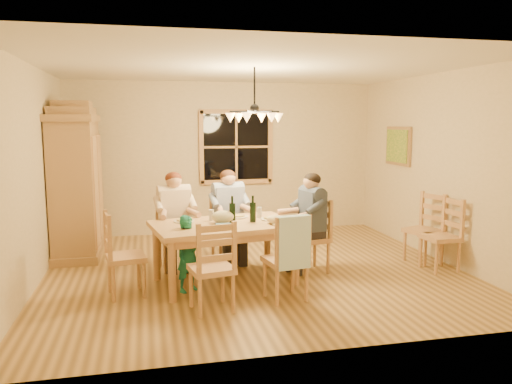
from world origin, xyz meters
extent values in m
plane|color=olive|center=(0.00, 0.00, 0.00)|extent=(5.50, 5.50, 0.00)
cube|color=white|center=(0.00, 0.00, 2.70)|extent=(5.50, 5.00, 0.02)
cube|color=#C8B88E|center=(0.00, 2.50, 1.35)|extent=(5.50, 0.02, 2.70)
cube|color=#C8B88E|center=(-2.75, 0.00, 1.35)|extent=(0.02, 5.00, 2.70)
cube|color=#C8B88E|center=(2.75, 0.00, 1.35)|extent=(0.02, 5.00, 2.70)
cube|color=black|center=(0.20, 2.48, 1.55)|extent=(1.20, 0.03, 1.20)
cube|color=tan|center=(0.20, 2.46, 1.55)|extent=(1.30, 0.06, 1.30)
cube|color=#A67948|center=(2.72, 1.20, 1.60)|extent=(0.04, 0.78, 0.64)
cube|color=#1E6B2D|center=(2.69, 1.20, 1.60)|extent=(0.02, 0.68, 0.54)
cylinder|color=black|center=(0.00, 0.00, 2.44)|extent=(0.02, 0.02, 0.53)
sphere|color=black|center=(0.00, 0.00, 2.17)|extent=(0.12, 0.12, 0.12)
cylinder|color=black|center=(0.16, 0.00, 2.13)|extent=(0.34, 0.02, 0.02)
cone|color=#FFB259|center=(0.32, 0.00, 2.05)|extent=(0.13, 0.13, 0.12)
cylinder|color=black|center=(0.08, 0.14, 2.13)|extent=(0.19, 0.31, 0.02)
cone|color=#FFB259|center=(0.16, 0.28, 2.05)|extent=(0.13, 0.13, 0.12)
cylinder|color=black|center=(-0.08, 0.14, 2.13)|extent=(0.19, 0.31, 0.02)
cone|color=#FFB259|center=(-0.16, 0.28, 2.05)|extent=(0.13, 0.13, 0.12)
cylinder|color=black|center=(-0.16, 0.00, 2.13)|extent=(0.34, 0.02, 0.02)
cone|color=#FFB259|center=(-0.32, 0.00, 2.05)|extent=(0.13, 0.13, 0.12)
cylinder|color=black|center=(-0.08, -0.14, 2.13)|extent=(0.19, 0.31, 0.02)
cone|color=#FFB259|center=(-0.16, -0.28, 2.05)|extent=(0.13, 0.13, 0.12)
cylinder|color=black|center=(0.08, -0.14, 2.13)|extent=(0.19, 0.31, 0.02)
cone|color=#FFB259|center=(0.16, -0.28, 2.05)|extent=(0.13, 0.13, 0.12)
cube|color=#A67948|center=(-2.43, 1.36, 1.00)|extent=(0.60, 1.30, 2.00)
cube|color=#A67948|center=(-2.43, 1.36, 2.05)|extent=(0.66, 1.40, 0.10)
cube|color=#A67948|center=(-2.43, 1.36, 2.15)|extent=(0.58, 1.00, 0.12)
cube|color=#A67948|center=(-2.43, 1.36, 2.25)|extent=(0.52, 0.55, 0.10)
cube|color=tan|center=(-2.12, 1.03, 1.00)|extent=(0.03, 0.55, 1.60)
cube|color=tan|center=(-2.12, 1.69, 1.00)|extent=(0.03, 0.55, 1.60)
cube|color=#A67948|center=(-2.43, 1.36, 0.06)|extent=(0.66, 1.40, 0.12)
cube|color=tan|center=(-0.47, -0.44, 0.73)|extent=(1.90, 1.35, 0.06)
cube|color=tan|center=(-0.47, -0.44, 0.65)|extent=(1.72, 1.18, 0.10)
cylinder|color=tan|center=(-1.16, -1.00, 0.35)|extent=(0.09, 0.09, 0.70)
cylinder|color=tan|center=(0.36, -0.73, 0.35)|extent=(0.09, 0.09, 0.70)
cylinder|color=tan|center=(-1.31, -0.15, 0.35)|extent=(0.09, 0.09, 0.70)
cylinder|color=tan|center=(0.21, 0.12, 0.35)|extent=(0.09, 0.09, 0.70)
cube|color=tan|center=(-1.05, 0.29, 0.45)|extent=(0.51, 0.49, 0.06)
cube|color=tan|center=(-1.05, 0.29, 0.72)|extent=(0.38, 0.12, 0.54)
cube|color=tan|center=(-0.28, 0.43, 0.45)|extent=(0.51, 0.49, 0.06)
cube|color=tan|center=(-0.28, 0.43, 0.72)|extent=(0.38, 0.12, 0.54)
cube|color=tan|center=(-0.76, -1.32, 0.45)|extent=(0.51, 0.49, 0.06)
cube|color=tan|center=(-0.76, -1.32, 0.72)|extent=(0.38, 0.12, 0.54)
cube|color=tan|center=(0.10, -1.17, 0.45)|extent=(0.51, 0.49, 0.06)
cube|color=tan|center=(0.10, -1.17, 0.72)|extent=(0.38, 0.12, 0.54)
cube|color=tan|center=(-1.66, -0.65, 0.45)|extent=(0.49, 0.51, 0.06)
cube|color=tan|center=(-1.66, -0.65, 0.72)|extent=(0.12, 0.38, 0.54)
cube|color=tan|center=(0.72, -0.23, 0.45)|extent=(0.49, 0.51, 0.06)
cube|color=tan|center=(0.72, -0.23, 0.72)|extent=(0.12, 0.38, 0.54)
cube|color=beige|center=(-1.05, 0.29, 0.84)|extent=(0.43, 0.29, 0.52)
cube|color=#262328|center=(-1.05, 0.29, 0.53)|extent=(0.45, 0.48, 0.14)
sphere|color=tan|center=(-1.05, 0.29, 1.22)|extent=(0.21, 0.21, 0.21)
ellipsoid|color=#592614|center=(-1.05, 0.29, 1.25)|extent=(0.22, 0.22, 0.17)
cube|color=#374D98|center=(-0.28, 0.43, 0.84)|extent=(0.43, 0.29, 0.52)
cube|color=#262328|center=(-0.28, 0.43, 0.53)|extent=(0.45, 0.48, 0.14)
sphere|color=tan|center=(-0.28, 0.43, 1.22)|extent=(0.21, 0.21, 0.21)
ellipsoid|color=#381E11|center=(-0.28, 0.43, 1.25)|extent=(0.22, 0.22, 0.17)
cube|color=#38435A|center=(0.72, -0.23, 0.84)|extent=(0.29, 0.43, 0.52)
cube|color=#262328|center=(0.72, -0.23, 0.53)|extent=(0.48, 0.45, 0.14)
sphere|color=tan|center=(0.72, -0.23, 1.22)|extent=(0.21, 0.21, 0.21)
ellipsoid|color=black|center=(0.72, -0.23, 1.25)|extent=(0.22, 0.22, 0.17)
cube|color=#B5DBF5|center=(0.13, -1.36, 0.70)|extent=(0.39, 0.16, 0.58)
cylinder|color=black|center=(-0.37, -0.41, 0.93)|extent=(0.08, 0.08, 0.33)
cylinder|color=black|center=(-0.12, -0.44, 0.93)|extent=(0.08, 0.08, 0.33)
cylinder|color=white|center=(-0.96, -0.26, 0.77)|extent=(0.26, 0.26, 0.02)
cylinder|color=white|center=(-0.25, -0.13, 0.77)|extent=(0.26, 0.26, 0.02)
cylinder|color=white|center=(0.13, -0.38, 0.77)|extent=(0.26, 0.26, 0.02)
cylinder|color=silver|center=(-0.62, -0.25, 0.83)|extent=(0.06, 0.06, 0.14)
cylinder|color=silver|center=(0.02, -0.20, 0.83)|extent=(0.06, 0.06, 0.14)
ellipsoid|color=#D1C08B|center=(0.12, -0.61, 0.82)|extent=(0.20, 0.20, 0.11)
cube|color=slate|center=(-0.52, -0.64, 0.78)|extent=(0.20, 0.17, 0.03)
ellipsoid|color=#BAB287|center=(-0.50, -0.43, 0.84)|extent=(0.28, 0.22, 0.15)
imported|color=#19715F|center=(-0.95, -0.66, 0.46)|extent=(0.40, 0.37, 0.91)
cube|color=tan|center=(2.45, -0.54, 0.45)|extent=(0.44, 0.46, 0.06)
cube|color=tan|center=(2.45, -0.54, 0.72)|extent=(0.07, 0.38, 0.54)
cube|color=tan|center=(2.45, -0.12, 0.45)|extent=(0.55, 0.56, 0.06)
cube|color=tan|center=(2.45, -0.12, 0.72)|extent=(0.18, 0.37, 0.54)
camera|label=1|loc=(-1.41, -6.42, 2.00)|focal=35.00mm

